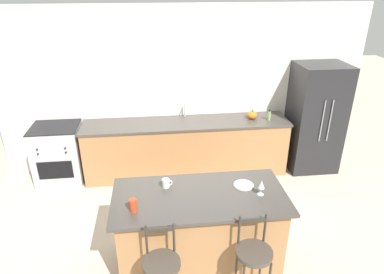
% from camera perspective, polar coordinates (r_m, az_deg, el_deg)
% --- Properties ---
extents(ground_plane, '(18.00, 18.00, 0.00)m').
position_cam_1_polar(ground_plane, '(5.62, -0.52, -7.70)').
color(ground_plane, beige).
extents(wall_back, '(6.00, 0.07, 2.70)m').
position_cam_1_polar(wall_back, '(5.70, -1.36, 7.78)').
color(wall_back, silver).
rests_on(wall_back, ground_plane).
extents(back_counter, '(3.33, 0.70, 0.93)m').
position_cam_1_polar(back_counter, '(5.72, -0.95, -1.68)').
color(back_counter, '#A87547').
rests_on(back_counter, ground_plane).
extents(sink_faucet, '(0.02, 0.13, 0.22)m').
position_cam_1_polar(sink_faucet, '(5.67, -1.20, 4.67)').
color(sink_faucet, '#ADAFB5').
rests_on(sink_faucet, back_counter).
extents(kitchen_island, '(1.87, 0.90, 0.94)m').
position_cam_1_polar(kitchen_island, '(3.98, 1.23, -15.20)').
color(kitchen_island, '#A87547').
rests_on(kitchen_island, ground_plane).
extents(refrigerator, '(0.80, 0.73, 1.82)m').
position_cam_1_polar(refrigerator, '(6.09, 19.81, 3.02)').
color(refrigerator, '#232326').
rests_on(refrigerator, ground_plane).
extents(oven_range, '(0.72, 0.65, 0.95)m').
position_cam_1_polar(oven_range, '(5.91, -21.29, -2.60)').
color(oven_range, '#B7B7BC').
rests_on(oven_range, ground_plane).
extents(bar_stool_near, '(0.35, 0.35, 1.02)m').
position_cam_1_polar(bar_stool_near, '(3.43, -5.04, -21.53)').
color(bar_stool_near, '#332D28').
rests_on(bar_stool_near, ground_plane).
extents(bar_stool_far, '(0.35, 0.35, 1.02)m').
position_cam_1_polar(bar_stool_far, '(3.56, 10.15, -19.71)').
color(bar_stool_far, '#332D28').
rests_on(bar_stool_far, ground_plane).
extents(dinner_plate, '(0.22, 0.22, 0.02)m').
position_cam_1_polar(dinner_plate, '(3.89, 8.60, -7.90)').
color(dinner_plate, white).
rests_on(dinner_plate, kitchen_island).
extents(wine_glass, '(0.07, 0.07, 0.17)m').
position_cam_1_polar(wine_glass, '(3.72, 11.51, -7.82)').
color(wine_glass, white).
rests_on(wine_glass, kitchen_island).
extents(coffee_mug, '(0.12, 0.09, 0.10)m').
position_cam_1_polar(coffee_mug, '(3.82, -4.36, -7.68)').
color(coffee_mug, white).
rests_on(coffee_mug, kitchen_island).
extents(tumbler_cup, '(0.08, 0.08, 0.14)m').
position_cam_1_polar(tumbler_cup, '(3.49, -9.77, -11.16)').
color(tumbler_cup, red).
rests_on(tumbler_cup, kitchen_island).
extents(pumpkin_decoration, '(0.17, 0.17, 0.15)m').
position_cam_1_polar(pumpkin_decoration, '(5.70, 9.99, 3.63)').
color(pumpkin_decoration, orange).
rests_on(pumpkin_decoration, back_counter).
extents(soap_bottle, '(0.05, 0.05, 0.18)m').
position_cam_1_polar(soap_bottle, '(5.69, 12.74, 3.46)').
color(soap_bottle, '#89B260').
rests_on(soap_bottle, back_counter).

